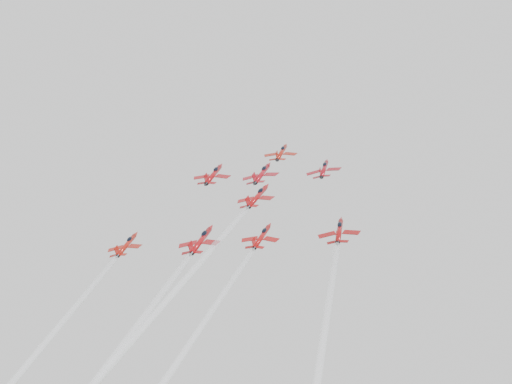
% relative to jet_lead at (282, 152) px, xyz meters
% --- Properties ---
extents(jet_lead, '(9.43, 11.56, 8.92)m').
position_rel_jet_lead_xyz_m(jet_lead, '(0.00, 0.00, 0.00)').
color(jet_lead, '#A81C10').
extents(jet_row2_left, '(10.57, 12.97, 10.01)m').
position_rel_jet_lead_xyz_m(jet_row2_left, '(-16.31, -9.10, -6.89)').
color(jet_row2_left, '#A60F14').
extents(jet_row2_center, '(10.22, 12.53, 9.67)m').
position_rel_jet_lead_xyz_m(jet_row2_center, '(-1.58, -11.15, -8.45)').
color(jet_row2_center, '#A9101B').
extents(jet_row2_right, '(8.95, 10.97, 8.47)m').
position_rel_jet_lead_xyz_m(jet_row2_right, '(15.13, -11.71, -8.88)').
color(jet_row2_right, maroon).
extents(jet_center, '(9.78, 85.67, 65.38)m').
position_rel_jet_lead_xyz_m(jet_center, '(1.47, -60.16, -45.69)').
color(jet_center, '#AF1013').
extents(jet_rear_farleft, '(8.55, 74.93, 57.18)m').
position_rel_jet_lead_xyz_m(jet_rear_farleft, '(-23.67, -71.79, -54.50)').
color(jet_rear_farleft, '#AD1B10').
extents(jet_rear_right, '(8.36, 73.20, 55.86)m').
position_rel_jet_lead_xyz_m(jet_rear_right, '(8.59, -70.76, -53.72)').
color(jet_rear_right, '#B01110').
extents(jet_rear_farright, '(8.54, 74.81, 57.10)m').
position_rel_jet_lead_xyz_m(jet_rear_farright, '(24.93, -71.01, -53.91)').
color(jet_rear_farright, '#9E0F0F').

